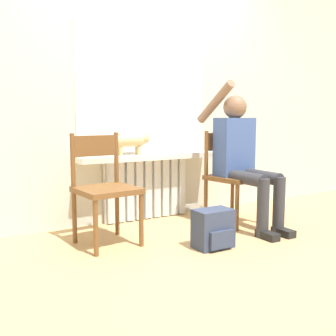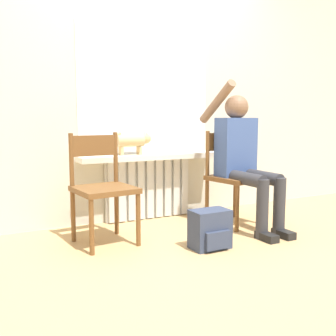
% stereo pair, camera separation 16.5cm
% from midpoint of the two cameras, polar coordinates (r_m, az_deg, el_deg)
% --- Properties ---
extents(ground_plane, '(12.00, 12.00, 0.00)m').
position_cam_midpoint_polar(ground_plane, '(2.92, 8.58, -12.22)').
color(ground_plane, tan).
extents(wall_with_window, '(7.00, 0.06, 2.70)m').
position_cam_midpoint_polar(wall_with_window, '(3.84, -2.18, 12.91)').
color(wall_with_window, beige).
rests_on(wall_with_window, ground_plane).
extents(radiator, '(0.86, 0.08, 0.59)m').
position_cam_midpoint_polar(radiator, '(3.81, -1.60, -3.02)').
color(radiator, silver).
rests_on(radiator, ground_plane).
extents(windowsill, '(1.39, 0.23, 0.05)m').
position_cam_midpoint_polar(windowsill, '(3.70, -1.16, 1.66)').
color(windowsill, white).
rests_on(windowsill, radiator).
extents(window_glass, '(1.33, 0.01, 1.18)m').
position_cam_midpoint_polar(window_glass, '(3.79, -1.94, 11.08)').
color(window_glass, white).
rests_on(window_glass, windowsill).
extents(chair_left, '(0.47, 0.47, 0.86)m').
position_cam_midpoint_polar(chair_left, '(3.07, -8.00, -2.61)').
color(chair_left, brown).
rests_on(chair_left, ground_plane).
extents(chair_right, '(0.49, 0.49, 0.86)m').
position_cam_midpoint_polar(chair_right, '(3.67, 10.73, -1.06)').
color(chair_right, brown).
rests_on(chair_right, ground_plane).
extents(person, '(0.36, 1.03, 1.30)m').
position_cam_midpoint_polar(person, '(3.55, 12.17, 2.02)').
color(person, '#333338').
rests_on(person, ground_plane).
extents(cat, '(0.46, 0.11, 0.22)m').
position_cam_midpoint_polar(cat, '(3.61, -3.73, 3.99)').
color(cat, '#DBB77A').
rests_on(cat, windowsill).
extents(backpack, '(0.29, 0.21, 0.29)m').
position_cam_midpoint_polar(backpack, '(2.99, 7.75, -8.85)').
color(backpack, '#333D56').
rests_on(backpack, ground_plane).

